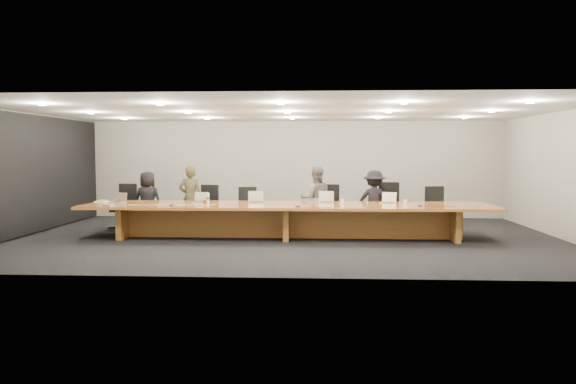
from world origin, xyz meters
The scene contains 29 objects.
ground centered at (0.00, 0.00, 0.00)m, with size 12.00×12.00×0.00m, color black.
back_wall centered at (0.00, 4.00, 1.40)m, with size 12.00×0.02×2.80m, color beige.
left_wall_panel centered at (-5.94, 0.00, 1.37)m, with size 0.08×7.84×2.74m, color black.
conference_table centered at (0.00, 0.00, 0.52)m, with size 9.00×1.80×0.75m.
chair_far_left centered at (-4.14, 1.24, 0.57)m, with size 0.58×0.58×1.14m, color black, non-canonical shape.
chair_left centered at (-2.09, 1.32, 0.56)m, with size 0.57×0.57×1.11m, color black, non-canonical shape.
chair_mid_left centered at (-1.00, 1.20, 0.54)m, with size 0.55×0.55×1.07m, color black, non-canonical shape.
chair_mid_right centered at (0.91, 1.32, 0.57)m, with size 0.58×0.58×1.14m, color black, non-canonical shape.
chair_right centered at (2.42, 1.30, 0.60)m, with size 0.61×0.61×1.19m, color black, non-canonical shape.
chair_far_right centered at (3.53, 1.21, 0.55)m, with size 0.56×0.56×1.10m, color black, non-canonical shape.
person_a centered at (-3.51, 1.20, 0.72)m, with size 0.70×0.46×1.43m, color black.
person_b centered at (-2.45, 1.21, 0.79)m, with size 0.57×0.38×1.57m, color #34311C.
person_c centered at (0.63, 1.18, 0.78)m, with size 0.76×0.59×1.56m, color #58585A.
person_d centered at (2.03, 1.17, 0.73)m, with size 0.95×0.54×1.47m, color black.
laptop_a centered at (-3.91, 0.28, 0.86)m, with size 0.29×0.21×0.23m, color #C0AB92, non-canonical shape.
laptop_b centered at (-2.05, 0.35, 0.87)m, with size 0.31×0.22×0.24m, color #B8AB8C, non-canonical shape.
laptop_c centered at (-0.73, 0.34, 0.89)m, with size 0.35×0.25×0.27m, color tan, non-canonical shape.
laptop_d centered at (0.87, 0.42, 0.89)m, with size 0.35×0.25×0.27m, color beige, non-canonical shape.
laptop_e centered at (2.26, 0.36, 0.88)m, with size 0.33×0.24×0.26m, color beige, non-canonical shape.
water_bottle centered at (-1.80, 0.10, 0.87)m, with size 0.07×0.07×0.23m, color silver.
amber_mug centered at (-1.84, -0.01, 0.80)m, with size 0.07×0.07×0.09m, color brown.
paper_cup_near centered at (1.23, 0.23, 0.80)m, with size 0.08×0.08×0.10m, color white.
paper_cup_far centered at (2.63, 0.22, 0.80)m, with size 0.08×0.08×0.09m, color white.
notepad centered at (-4.35, 0.39, 0.76)m, with size 0.27×0.22×0.02m, color white.
lime_gadget centered at (-4.33, 0.38, 0.78)m, with size 0.18×0.10×0.03m, color #66C434.
av_box centered at (-3.85, -0.49, 0.76)m, with size 0.20×0.15×0.03m, color #ABABB0.
mic_left centered at (-2.47, -0.48, 0.77)m, with size 0.13×0.13×0.03m, color black.
mic_center centered at (0.26, -0.62, 0.77)m, with size 0.13×0.13×0.03m, color black.
mic_right centered at (2.85, -0.32, 0.77)m, with size 0.13×0.13×0.03m, color black.
Camera 1 is at (0.68, -12.35, 1.90)m, focal length 35.00 mm.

